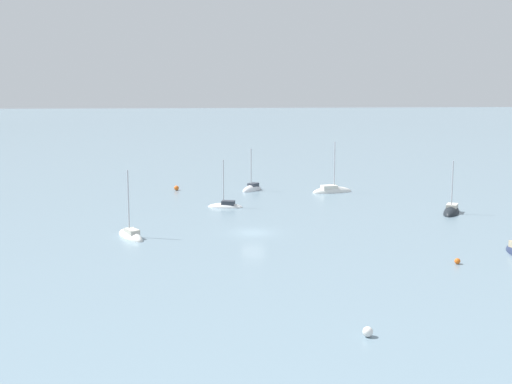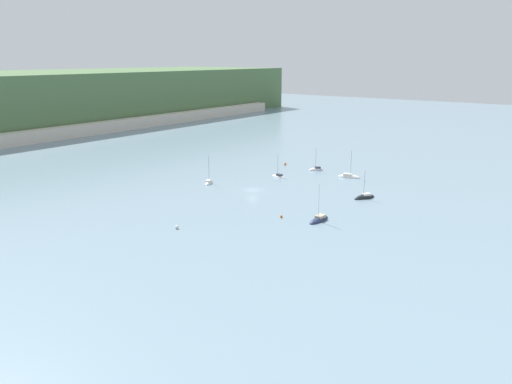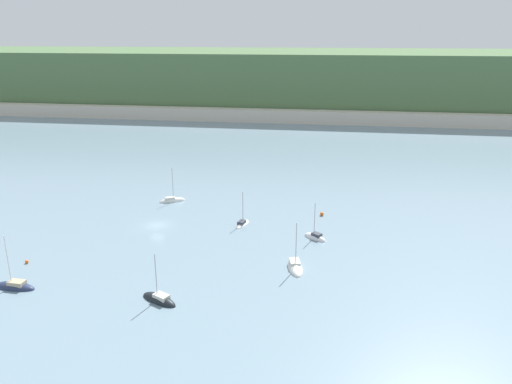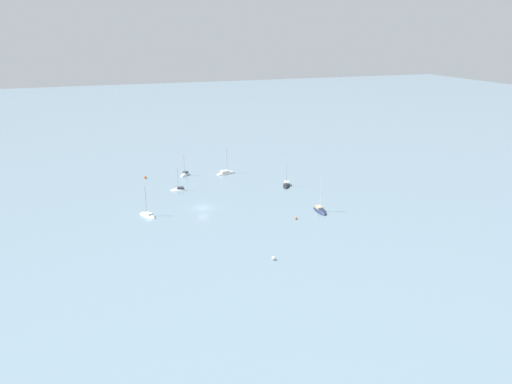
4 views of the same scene
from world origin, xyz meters
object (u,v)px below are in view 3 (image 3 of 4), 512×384
sailboat_4 (295,268)px  mooring_buoy_0 (322,214)px  sailboat_3 (315,238)px  mooring_buoy_2 (27,262)px  sailboat_0 (242,224)px  sailboat_5 (15,287)px  sailboat_1 (159,301)px  sailboat_2 (172,201)px

sailboat_4 → mooring_buoy_0: (3.46, 23.92, 0.29)m
sailboat_3 → mooring_buoy_2: 47.84m
mooring_buoy_0 → sailboat_0: bearing=-153.8°
sailboat_0 → mooring_buoy_2: size_ratio=12.64×
sailboat_4 → mooring_buoy_0: bearing=158.7°
sailboat_5 → mooring_buoy_2: sailboat_5 is taller
sailboat_1 → sailboat_3: sailboat_1 is taller
sailboat_0 → sailboat_5: size_ratio=0.79×
sailboat_0 → sailboat_2: size_ratio=0.84×
sailboat_2 → sailboat_5: bearing=-133.6°
sailboat_3 → sailboat_4: (-2.59, -12.15, -0.01)m
sailboat_5 → mooring_buoy_0: bearing=-136.9°
sailboat_5 → mooring_buoy_2: bearing=-66.4°
sailboat_2 → sailboat_3: bearing=-55.2°
sailboat_0 → sailboat_4: 20.12m
sailboat_2 → mooring_buoy_2: 35.11m
sailboat_2 → sailboat_3: 34.95m
sailboat_0 → sailboat_2: 20.61m
sailboat_0 → sailboat_3: size_ratio=0.95×
mooring_buoy_0 → sailboat_5: bearing=-139.7°
sailboat_0 → sailboat_5: bearing=149.0°
sailboat_3 → sailboat_4: bearing=114.4°
mooring_buoy_0 → mooring_buoy_2: 53.88m
sailboat_4 → mooring_buoy_2: 42.43m
sailboat_3 → mooring_buoy_2: sailboat_3 is taller
sailboat_4 → sailboat_5: bearing=-85.7°
sailboat_1 → sailboat_5: sailboat_5 is taller
sailboat_3 → sailboat_5: size_ratio=0.83×
sailboat_1 → mooring_buoy_0: size_ratio=10.36×
sailboat_4 → sailboat_1: bearing=-67.2°
mooring_buoy_0 → mooring_buoy_2: (-45.63, -28.66, -0.10)m
sailboat_2 → sailboat_5: 41.38m
sailboat_2 → sailboat_4: 39.89m
sailboat_3 → mooring_buoy_0: size_ratio=9.80×
sailboat_0 → mooring_buoy_0: 16.48m
sailboat_0 → mooring_buoy_0: size_ratio=9.32×
sailboat_5 → sailboat_3: bearing=-146.9°
sailboat_2 → sailboat_5: size_ratio=0.94×
sailboat_0 → sailboat_4: size_ratio=0.82×
sailboat_1 → sailboat_4: bearing=-117.8°
sailboat_4 → mooring_buoy_2: bearing=-96.7°
sailboat_5 → mooring_buoy_2: (-2.88, 7.58, 0.18)m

